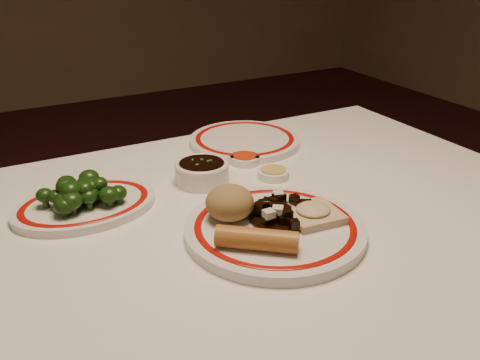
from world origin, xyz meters
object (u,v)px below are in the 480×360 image
object	(u,v)px
broccoli_plate	(85,205)
broccoli_pile	(81,191)
dining_table	(253,265)
soy_bowl	(202,173)
spring_roll	(257,239)
main_plate	(275,229)
rice_mound	(230,203)
fried_wonton	(313,213)
stirfry_heap	(281,211)

from	to	relation	value
broccoli_plate	broccoli_pile	world-z (taller)	broccoli_pile
dining_table	soy_bowl	size ratio (longest dim) A/B	11.32
spring_roll	broccoli_plate	bearing A→B (deg)	72.40
main_plate	rice_mound	world-z (taller)	rice_mound
main_plate	fried_wonton	bearing A→B (deg)	-8.37
stirfry_heap	rice_mound	bearing A→B (deg)	154.62
spring_roll	broccoli_plate	xyz separation A→B (m)	(-0.19, 0.28, -0.03)
fried_wonton	main_plate	bearing A→B (deg)	171.63
spring_roll	stirfry_heap	size ratio (longest dim) A/B	1.07
main_plate	fried_wonton	xyz separation A→B (m)	(0.07, -0.01, 0.02)
main_plate	stirfry_heap	xyz separation A→B (m)	(0.02, 0.02, 0.02)
broccoli_pile	fried_wonton	bearing A→B (deg)	-36.44
main_plate	broccoli_pile	world-z (taller)	broccoli_pile
dining_table	fried_wonton	bearing A→B (deg)	-42.68
dining_table	rice_mound	size ratio (longest dim) A/B	14.85
main_plate	spring_roll	distance (m)	0.08
rice_mound	broccoli_pile	distance (m)	0.27
spring_roll	broccoli_pile	size ratio (longest dim) A/B	0.84
spring_roll	broccoli_plate	distance (m)	0.34
spring_roll	fried_wonton	distance (m)	0.14
dining_table	rice_mound	distance (m)	0.15
rice_mound	broccoli_pile	size ratio (longest dim) A/B	0.55
broccoli_pile	rice_mound	bearing A→B (deg)	-40.66
rice_mound	main_plate	bearing A→B (deg)	-45.56
dining_table	main_plate	size ratio (longest dim) A/B	3.49
spring_roll	soy_bowl	size ratio (longest dim) A/B	1.17
broccoli_pile	dining_table	bearing A→B (deg)	-34.38
main_plate	broccoli_plate	distance (m)	0.34
fried_wonton	rice_mound	bearing A→B (deg)	151.76
stirfry_heap	soy_bowl	bearing A→B (deg)	100.48
broccoli_pile	main_plate	bearing A→B (deg)	-41.76
rice_mound	fried_wonton	xyz separation A→B (m)	(0.12, -0.06, -0.02)
rice_mound	soy_bowl	size ratio (longest dim) A/B	0.76
dining_table	stirfry_heap	distance (m)	0.13
rice_mound	broccoli_plate	world-z (taller)	rice_mound
dining_table	broccoli_plate	xyz separation A→B (m)	(-0.24, 0.18, 0.10)
stirfry_heap	broccoli_pile	xyz separation A→B (m)	(-0.28, 0.21, 0.01)
main_plate	broccoli_plate	size ratio (longest dim) A/B	1.32
fried_wonton	broccoli_plate	bearing A→B (deg)	142.52
rice_mound	spring_roll	distance (m)	0.10
dining_table	stirfry_heap	bearing A→B (deg)	-53.27
spring_roll	broccoli_pile	world-z (taller)	broccoli_pile
spring_roll	broccoli_pile	bearing A→B (deg)	73.60
main_plate	spring_roll	world-z (taller)	spring_roll
stirfry_heap	soy_bowl	xyz separation A→B (m)	(-0.04, 0.22, -0.01)
rice_mound	spring_roll	bearing A→B (deg)	-94.58
broccoli_pile	spring_roll	bearing A→B (deg)	-55.05
soy_bowl	dining_table	bearing A→B (deg)	-86.26
main_plate	broccoli_plate	xyz separation A→B (m)	(-0.25, 0.23, -0.00)
fried_wonton	stirfry_heap	xyz separation A→B (m)	(-0.04, 0.03, 0.00)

